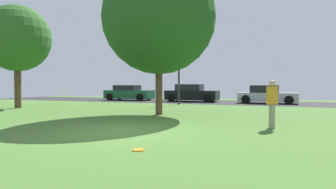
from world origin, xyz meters
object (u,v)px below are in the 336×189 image
at_px(parked_car_green, 129,93).
at_px(parked_car_silver, 267,95).
at_px(parked_car_black, 192,94).
at_px(street_lamp_post, 179,73).
at_px(oak_tree_left, 159,18).
at_px(person_catcher, 272,102).
at_px(frisbee_disc, 138,150).
at_px(maple_tree_far, 17,39).

distance_m(parked_car_green, parked_car_silver, 12.05).
relative_size(parked_car_black, street_lamp_post, 0.97).
relative_size(oak_tree_left, person_catcher, 4.57).
bearing_deg(parked_car_green, frisbee_disc, -60.22).
bearing_deg(parked_car_silver, oak_tree_left, -111.78).
distance_m(maple_tree_far, parked_car_black, 13.52).
bearing_deg(person_catcher, parked_car_silver, -109.59).
distance_m(person_catcher, parked_car_silver, 13.38).
relative_size(parked_car_silver, street_lamp_post, 0.95).
relative_size(oak_tree_left, maple_tree_far, 1.17).
xyz_separation_m(parked_car_green, parked_car_black, (6.02, -0.06, 0.03)).
height_order(parked_car_black, parked_car_silver, parked_car_black).
distance_m(oak_tree_left, person_catcher, 6.89).
relative_size(oak_tree_left, parked_car_silver, 1.70).
bearing_deg(maple_tree_far, person_catcher, -11.69).
xyz_separation_m(person_catcher, parked_car_black, (-6.92, 13.51, -0.20)).
height_order(person_catcher, parked_car_black, person_catcher).
height_order(oak_tree_left, person_catcher, oak_tree_left).
distance_m(parked_car_green, parked_car_black, 6.02).
bearing_deg(person_catcher, street_lamp_post, -78.79).
xyz_separation_m(maple_tree_far, parked_car_green, (1.78, 10.52, -3.57)).
relative_size(frisbee_disc, parked_car_green, 0.06).
distance_m(parked_car_green, street_lamp_post, 7.54).
bearing_deg(frisbee_disc, parked_car_silver, 84.65).
relative_size(oak_tree_left, frisbee_disc, 26.95).
bearing_deg(parked_car_green, parked_car_black, -0.58).
bearing_deg(person_catcher, maple_tree_far, -35.13).
distance_m(oak_tree_left, maple_tree_far, 9.56).
bearing_deg(frisbee_disc, oak_tree_left, 110.04).
xyz_separation_m(parked_car_green, parked_car_silver, (12.04, -0.22, -0.01)).
height_order(oak_tree_left, street_lamp_post, oak_tree_left).
bearing_deg(maple_tree_far, parked_car_black, 53.26).
distance_m(oak_tree_left, frisbee_disc, 8.89).
height_order(parked_car_green, parked_car_black, parked_car_black).
bearing_deg(parked_car_green, person_catcher, -46.36).
relative_size(person_catcher, parked_car_green, 0.36).
bearing_deg(frisbee_disc, person_catcher, 60.52).
bearing_deg(parked_car_silver, parked_car_black, 178.45).
bearing_deg(parked_car_silver, maple_tree_far, -143.33).
bearing_deg(parked_car_black, parked_car_green, 179.42).
relative_size(oak_tree_left, parked_car_black, 1.67).
distance_m(oak_tree_left, parked_car_black, 11.71).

